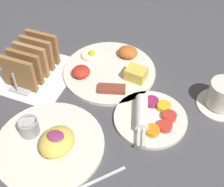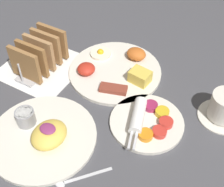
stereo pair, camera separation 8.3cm
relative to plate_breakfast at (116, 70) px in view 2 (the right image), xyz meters
The scene contains 8 objects.
ground_plane 0.18m from the plate_breakfast, 93.25° to the right, with size 3.00×3.00×0.00m, color #47474C.
napkin_flat 0.23m from the plate_breakfast, 156.24° to the right, with size 0.22×0.22×0.00m.
plate_breakfast is the anchor object (origin of this frame).
plate_condiments 0.21m from the plate_breakfast, 39.34° to the right, with size 0.19×0.20×0.04m.
plate_foreground 0.30m from the plate_breakfast, 97.33° to the right, with size 0.26×0.26×0.06m.
toast_rack 0.23m from the plate_breakfast, 156.24° to the right, with size 0.10×0.18×0.10m.
coffee_cup 0.32m from the plate_breakfast, ahead, with size 0.12×0.12×0.08m.
teaspoon 0.36m from the plate_breakfast, 75.47° to the right, with size 0.09×0.10×0.01m.
Camera 2 is at (0.34, -0.43, 0.63)m, focal length 50.00 mm.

